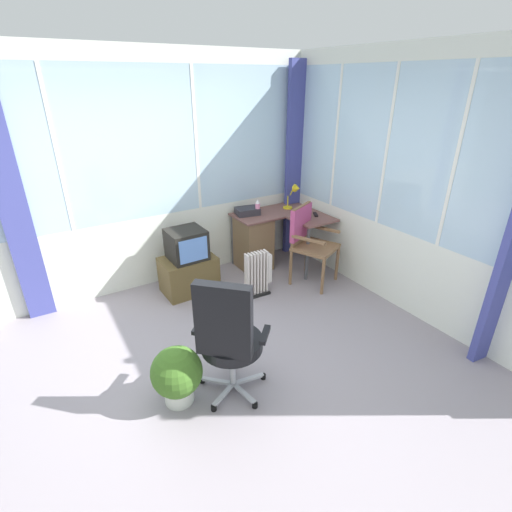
{
  "coord_description": "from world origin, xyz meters",
  "views": [
    {
      "loc": [
        -1.09,
        -2.38,
        2.4
      ],
      "look_at": [
        0.69,
        0.5,
        0.81
      ],
      "focal_mm": 26.5,
      "sensor_mm": 36.0,
      "label": 1
    }
  ],
  "objects": [
    {
      "name": "office_chair",
      "position": [
        -0.03,
        -0.26,
        0.62
      ],
      "size": [
        0.61,
        0.6,
        1.12
      ],
      "color": "#B7B7BF",
      "rests_on": "ground"
    },
    {
      "name": "curtain_corner",
      "position": [
        2.17,
        1.86,
        1.31
      ],
      "size": [
        0.26,
        0.07,
        2.63
      ],
      "primitive_type": "cube",
      "rotation": [
        0.0,
        0.0,
        0.0
      ],
      "color": "#414795",
      "rests_on": "ground"
    },
    {
      "name": "paper_tray",
      "position": [
        1.34,
        1.77,
        0.8
      ],
      "size": [
        0.34,
        0.28,
        0.09
      ],
      "primitive_type": "cube",
      "rotation": [
        0.0,
        0.0,
        -0.18
      ],
      "color": "#2D2B32",
      "rests_on": "desk"
    },
    {
      "name": "east_window_panel",
      "position": [
        2.3,
        0.0,
        1.37
      ],
      "size": [
        0.07,
        3.93,
        2.73
      ],
      "color": "white",
      "rests_on": "ground"
    },
    {
      "name": "space_heater",
      "position": [
        1.04,
        1.01,
        0.28
      ],
      "size": [
        0.35,
        0.19,
        0.56
      ],
      "color": "silver",
      "rests_on": "ground"
    },
    {
      "name": "desk_lamp",
      "position": [
        2.03,
        1.65,
        0.97
      ],
      "size": [
        0.23,
        0.2,
        0.35
      ],
      "color": "yellow",
      "rests_on": "desk"
    },
    {
      "name": "tv_remote",
      "position": [
        2.09,
        1.26,
        0.76
      ],
      "size": [
        0.11,
        0.15,
        0.02
      ],
      "primitive_type": "cube",
      "rotation": [
        0.0,
        0.0,
        -0.52
      ],
      "color": "black",
      "rests_on": "desk"
    },
    {
      "name": "ground",
      "position": [
        0.0,
        0.0,
        -0.03
      ],
      "size": [
        5.54,
        4.93,
        0.06
      ],
      "primitive_type": "cube",
      "color": "gray"
    },
    {
      "name": "spray_bottle",
      "position": [
        1.44,
        1.67,
        0.85
      ],
      "size": [
        0.06,
        0.06,
        0.22
      ],
      "color": "pink",
      "rests_on": "desk"
    },
    {
      "name": "north_window_panel",
      "position": [
        -0.0,
        1.99,
        1.36
      ],
      "size": [
        4.54,
        0.07,
        2.73
      ],
      "color": "white",
      "rests_on": "ground"
    },
    {
      "name": "desk",
      "position": [
        1.43,
        1.66,
        0.41
      ],
      "size": [
        1.11,
        0.99,
        0.75
      ],
      "color": "brown",
      "rests_on": "ground"
    },
    {
      "name": "wooden_armchair",
      "position": [
        1.75,
        1.01,
        0.63
      ],
      "size": [
        0.64,
        0.64,
        1.0
      ],
      "color": "brown",
      "rests_on": "ground"
    },
    {
      "name": "tv_on_stand",
      "position": [
        0.36,
        1.53,
        0.35
      ],
      "size": [
        0.65,
        0.46,
        0.81
      ],
      "color": "brown",
      "rests_on": "ground"
    },
    {
      "name": "curtain_north_left",
      "position": [
        -1.25,
        1.91,
        1.31
      ],
      "size": [
        0.26,
        0.07,
        2.63
      ],
      "primitive_type": "cube",
      "rotation": [
        0.0,
        0.0,
        -0.01
      ],
      "color": "#414795",
      "rests_on": "ground"
    },
    {
      "name": "potted_plant",
      "position": [
        -0.41,
        -0.09,
        0.28
      ],
      "size": [
        0.41,
        0.41,
        0.51
      ],
      "color": "silver",
      "rests_on": "ground"
    }
  ]
}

